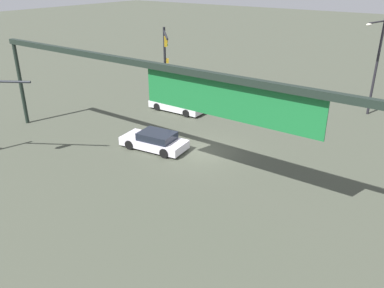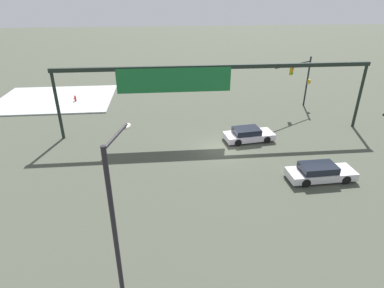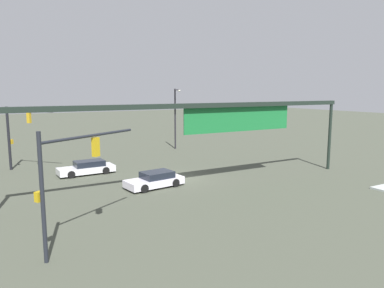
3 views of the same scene
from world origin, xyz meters
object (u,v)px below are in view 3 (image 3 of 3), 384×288
at_px(traffic_signal_opposite_side, 17,129).
at_px(sedan_car_waiting_far, 155,180).
at_px(streetlamp_curved_arm, 176,114).
at_px(traffic_signal_near_corner, 68,169).
at_px(sedan_car_approaching, 87,168).

relative_size(traffic_signal_opposite_side, sedan_car_waiting_far, 1.28).
relative_size(traffic_signal_opposite_side, streetlamp_curved_arm, 0.78).
xyz_separation_m(traffic_signal_near_corner, traffic_signal_opposite_side, (-0.72, 19.89, 0.06)).
relative_size(sedan_car_approaching, sedan_car_waiting_far, 1.06).
xyz_separation_m(streetlamp_curved_arm, sedan_car_approaching, (-13.23, -8.41, -3.92)).
relative_size(traffic_signal_near_corner, traffic_signal_opposite_side, 0.96).
height_order(streetlamp_curved_arm, sedan_car_approaching, streetlamp_curved_arm).
height_order(traffic_signal_near_corner, traffic_signal_opposite_side, traffic_signal_opposite_side).
bearing_deg(streetlamp_curved_arm, sedan_car_approaching, -42.76).
distance_m(traffic_signal_opposite_side, sedan_car_approaching, 7.69).
height_order(streetlamp_curved_arm, sedan_car_waiting_far, streetlamp_curved_arm).
height_order(traffic_signal_near_corner, sedan_car_approaching, traffic_signal_near_corner).
bearing_deg(streetlamp_curved_arm, traffic_signal_opposite_side, -63.68).
xyz_separation_m(traffic_signal_opposite_side, streetlamp_curved_arm, (18.35, 3.74, 0.58)).
distance_m(traffic_signal_near_corner, traffic_signal_opposite_side, 19.90).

